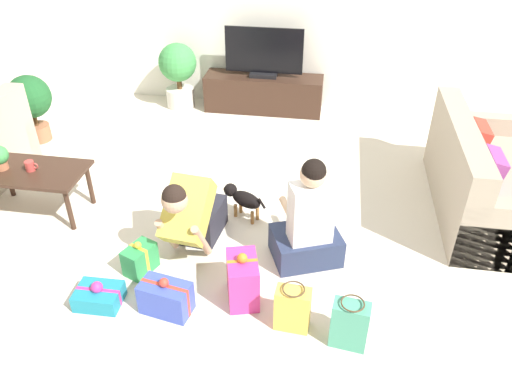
{
  "coord_description": "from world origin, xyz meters",
  "views": [
    {
      "loc": [
        1.02,
        -3.57,
        2.69
      ],
      "look_at": [
        0.48,
        -0.23,
        0.45
      ],
      "focal_mm": 35.0,
      "sensor_mm": 36.0,
      "label": 1
    }
  ],
  "objects_px": {
    "potted_plant_back_left": "(178,71)",
    "gift_box_c": "(140,259)",
    "sofa_right": "(483,181)",
    "gift_bag_a": "(350,324)",
    "coffee_table": "(32,175)",
    "mug": "(30,166)",
    "gift_box_d": "(99,296)",
    "person_sitting": "(308,225)",
    "gift_box_a": "(243,280)",
    "person_kneeling": "(193,214)",
    "gift_bag_b": "(293,309)",
    "tv": "(264,55)",
    "tv_console": "(264,93)",
    "dog": "(242,198)",
    "gift_box_b": "(166,298)",
    "potted_plant_corner_left": "(30,101)"
  },
  "relations": [
    {
      "from": "mug",
      "to": "tv_console",
      "type": "bearing_deg",
      "value": 56.7
    },
    {
      "from": "gift_box_c",
      "to": "gift_bag_b",
      "type": "xyz_separation_m",
      "value": [
        1.23,
        -0.38,
        0.05
      ]
    },
    {
      "from": "gift_box_d",
      "to": "gift_bag_b",
      "type": "xyz_separation_m",
      "value": [
        1.4,
        0.01,
        0.1
      ]
    },
    {
      "from": "person_sitting",
      "to": "potted_plant_back_left",
      "type": "bearing_deg",
      "value": -78.3
    },
    {
      "from": "gift_bag_a",
      "to": "sofa_right",
      "type": "bearing_deg",
      "value": 56.67
    },
    {
      "from": "person_kneeling",
      "to": "tv",
      "type": "bearing_deg",
      "value": 93.57
    },
    {
      "from": "person_kneeling",
      "to": "sofa_right",
      "type": "bearing_deg",
      "value": 28.31
    },
    {
      "from": "sofa_right",
      "to": "gift_bag_b",
      "type": "bearing_deg",
      "value": 137.4
    },
    {
      "from": "person_sitting",
      "to": "gift_box_d",
      "type": "height_order",
      "value": "person_sitting"
    },
    {
      "from": "person_sitting",
      "to": "sofa_right",
      "type": "bearing_deg",
      "value": -169.6
    },
    {
      "from": "coffee_table",
      "to": "tv",
      "type": "bearing_deg",
      "value": 56.51
    },
    {
      "from": "potted_plant_corner_left",
      "to": "gift_bag_a",
      "type": "relative_size",
      "value": 2.02
    },
    {
      "from": "potted_plant_back_left",
      "to": "gift_bag_b",
      "type": "distance_m",
      "value": 3.95
    },
    {
      "from": "person_sitting",
      "to": "gift_bag_b",
      "type": "bearing_deg",
      "value": 64.43
    },
    {
      "from": "person_kneeling",
      "to": "person_sitting",
      "type": "distance_m",
      "value": 0.92
    },
    {
      "from": "coffee_table",
      "to": "tv",
      "type": "distance_m",
      "value": 3.08
    },
    {
      "from": "coffee_table",
      "to": "gift_box_d",
      "type": "bearing_deg",
      "value": -44.76
    },
    {
      "from": "tv_console",
      "to": "person_sitting",
      "type": "bearing_deg",
      "value": -74.75
    },
    {
      "from": "potted_plant_corner_left",
      "to": "gift_box_d",
      "type": "bearing_deg",
      "value": -52.79
    },
    {
      "from": "coffee_table",
      "to": "gift_box_d",
      "type": "height_order",
      "value": "coffee_table"
    },
    {
      "from": "person_sitting",
      "to": "mug",
      "type": "relative_size",
      "value": 7.86
    },
    {
      "from": "gift_box_d",
      "to": "tv_console",
      "type": "bearing_deg",
      "value": 79.2
    },
    {
      "from": "person_kneeling",
      "to": "coffee_table",
      "type": "bearing_deg",
      "value": 176.28
    },
    {
      "from": "gift_box_a",
      "to": "mug",
      "type": "bearing_deg",
      "value": 158.82
    },
    {
      "from": "potted_plant_back_left",
      "to": "gift_box_b",
      "type": "distance_m",
      "value": 3.63
    },
    {
      "from": "gift_box_c",
      "to": "gift_box_b",
      "type": "bearing_deg",
      "value": -48.51
    },
    {
      "from": "gift_box_a",
      "to": "gift_bag_a",
      "type": "bearing_deg",
      "value": -21.26
    },
    {
      "from": "tv_console",
      "to": "person_sitting",
      "type": "height_order",
      "value": "person_sitting"
    },
    {
      "from": "potted_plant_back_left",
      "to": "gift_box_b",
      "type": "xyz_separation_m",
      "value": [
        0.92,
        -3.49,
        -0.36
      ]
    },
    {
      "from": "coffee_table",
      "to": "gift_bag_b",
      "type": "bearing_deg",
      "value": -22.42
    },
    {
      "from": "coffee_table",
      "to": "gift_box_b",
      "type": "relative_size",
      "value": 2.43
    },
    {
      "from": "potted_plant_back_left",
      "to": "gift_box_d",
      "type": "height_order",
      "value": "potted_plant_back_left"
    },
    {
      "from": "sofa_right",
      "to": "gift_bag_b",
      "type": "xyz_separation_m",
      "value": [
        -1.54,
        -1.68,
        -0.13
      ]
    },
    {
      "from": "sofa_right",
      "to": "gift_bag_a",
      "type": "height_order",
      "value": "sofa_right"
    },
    {
      "from": "person_kneeling",
      "to": "gift_bag_b",
      "type": "bearing_deg",
      "value": -32.47
    },
    {
      "from": "sofa_right",
      "to": "gift_bag_b",
      "type": "distance_m",
      "value": 2.28
    },
    {
      "from": "coffee_table",
      "to": "potted_plant_corner_left",
      "type": "bearing_deg",
      "value": 119.67
    },
    {
      "from": "gift_box_c",
      "to": "gift_box_d",
      "type": "xyz_separation_m",
      "value": [
        -0.18,
        -0.38,
        -0.05
      ]
    },
    {
      "from": "potted_plant_back_left",
      "to": "gift_box_c",
      "type": "bearing_deg",
      "value": -79.27
    },
    {
      "from": "gift_box_d",
      "to": "mug",
      "type": "xyz_separation_m",
      "value": [
        -1.0,
        1.0,
        0.42
      ]
    },
    {
      "from": "person_kneeling",
      "to": "person_sitting",
      "type": "height_order",
      "value": "person_sitting"
    },
    {
      "from": "dog",
      "to": "mug",
      "type": "bearing_deg",
      "value": -56.56
    },
    {
      "from": "person_sitting",
      "to": "tv_console",
      "type": "bearing_deg",
      "value": -96.89
    },
    {
      "from": "tv",
      "to": "gift_box_a",
      "type": "relative_size",
      "value": 2.26
    },
    {
      "from": "person_sitting",
      "to": "potted_plant_corner_left",
      "type": "bearing_deg",
      "value": -48.52
    },
    {
      "from": "potted_plant_corner_left",
      "to": "person_sitting",
      "type": "xyz_separation_m",
      "value": [
        3.21,
        -1.59,
        -0.14
      ]
    },
    {
      "from": "coffee_table",
      "to": "mug",
      "type": "xyz_separation_m",
      "value": [
        0.01,
        -0.0,
        0.1
      ]
    },
    {
      "from": "gift_box_b",
      "to": "gift_box_d",
      "type": "xyz_separation_m",
      "value": [
        -0.51,
        -0.01,
        -0.05
      ]
    },
    {
      "from": "person_kneeling",
      "to": "mug",
      "type": "xyz_separation_m",
      "value": [
        -1.52,
        0.28,
        0.14
      ]
    },
    {
      "from": "tv_console",
      "to": "gift_box_a",
      "type": "xyz_separation_m",
      "value": [
        0.34,
        -3.34,
        -0.05
      ]
    }
  ]
}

